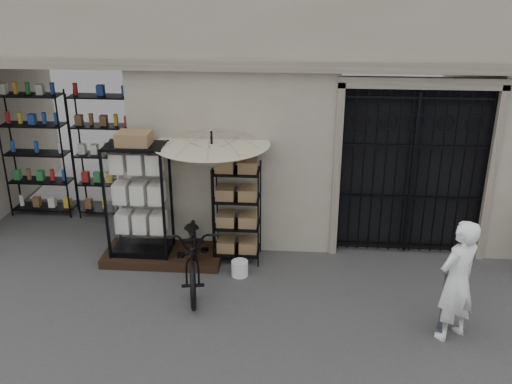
# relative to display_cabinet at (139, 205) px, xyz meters

# --- Properties ---
(ground) EXTENTS (80.00, 80.00, 0.00)m
(ground) POSITION_rel_display_cabinet_xyz_m (2.75, -1.52, -1.00)
(ground) COLOR black
(ground) RESTS_ON ground
(shop_recess) EXTENTS (3.00, 1.70, 3.00)m
(shop_recess) POSITION_rel_display_cabinet_xyz_m (-1.75, 1.28, 0.50)
(shop_recess) COLOR black
(shop_recess) RESTS_ON ground
(shop_shelving) EXTENTS (2.70, 0.50, 2.50)m
(shop_shelving) POSITION_rel_display_cabinet_xyz_m (-1.80, 1.78, 0.25)
(shop_shelving) COLOR black
(shop_shelving) RESTS_ON ground
(iron_gate) EXTENTS (2.50, 0.21, 3.00)m
(iron_gate) POSITION_rel_display_cabinet_xyz_m (4.50, 0.76, 0.50)
(iron_gate) COLOR black
(iron_gate) RESTS_ON ground
(step_platform) EXTENTS (2.00, 0.90, 0.15)m
(step_platform) POSITION_rel_display_cabinet_xyz_m (0.35, 0.03, -0.93)
(step_platform) COLOR black
(step_platform) RESTS_ON ground
(display_cabinet) EXTENTS (1.10, 0.89, 2.05)m
(display_cabinet) POSITION_rel_display_cabinet_xyz_m (0.00, 0.00, 0.00)
(display_cabinet) COLOR black
(display_cabinet) RESTS_ON step_platform
(wire_rack) EXTENTS (0.84, 0.67, 1.70)m
(wire_rack) POSITION_rel_display_cabinet_xyz_m (1.62, 0.14, -0.17)
(wire_rack) COLOR black
(wire_rack) RESTS_ON ground
(market_umbrella) EXTENTS (1.90, 1.93, 2.69)m
(market_umbrella) POSITION_rel_display_cabinet_xyz_m (1.21, 0.20, 0.94)
(market_umbrella) COLOR black
(market_umbrella) RESTS_ON ground
(white_bucket) EXTENTS (0.32, 0.32, 0.26)m
(white_bucket) POSITION_rel_display_cabinet_xyz_m (1.71, -0.43, -0.87)
(white_bucket) COLOR silver
(white_bucket) RESTS_ON ground
(bicycle) EXTENTS (0.94, 1.25, 2.16)m
(bicycle) POSITION_rel_display_cabinet_xyz_m (1.02, -0.69, -1.00)
(bicycle) COLOR black
(bicycle) RESTS_ON ground
(steel_bollard) EXTENTS (0.20, 0.20, 0.84)m
(steel_bollard) POSITION_rel_display_cabinet_xyz_m (4.69, -1.65, -0.58)
(steel_bollard) COLOR slate
(steel_bollard) RESTS_ON ground
(shopkeeper) EXTENTS (1.50, 1.78, 0.41)m
(shopkeeper) POSITION_rel_display_cabinet_xyz_m (4.73, -1.82, -1.00)
(shopkeeper) COLOR white
(shopkeeper) RESTS_ON ground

